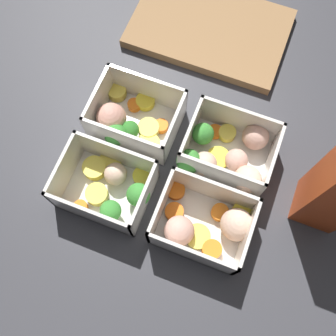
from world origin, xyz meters
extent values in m
plane|color=#38383D|center=(0.00, 0.00, 0.00)|extent=(4.00, 4.00, 0.00)
cube|color=silver|center=(-0.08, -0.06, 0.00)|extent=(0.14, 0.11, 0.00)
cube|color=silver|center=(-0.08, -0.11, 0.04)|extent=(0.14, 0.01, 0.07)
cube|color=silver|center=(-0.08, -0.01, 0.04)|extent=(0.14, 0.01, 0.07)
cube|color=silver|center=(-0.15, -0.06, 0.04)|extent=(0.01, 0.11, 0.07)
cube|color=silver|center=(-0.01, -0.06, 0.04)|extent=(0.01, 0.11, 0.07)
cylinder|color=#DBC647|center=(-0.09, -0.08, 0.01)|extent=(0.04, 0.04, 0.02)
cylinder|color=yellow|center=(-0.03, -0.02, 0.01)|extent=(0.04, 0.04, 0.01)
cylinder|color=#DBC647|center=(-0.09, -0.02, 0.01)|extent=(0.04, 0.04, 0.01)
cylinder|color=orange|center=(-0.11, -0.10, 0.01)|extent=(0.03, 0.03, 0.01)
cylinder|color=#49883F|center=(-0.06, -0.10, 0.01)|extent=(0.01, 0.01, 0.01)
sphere|color=#388433|center=(-0.06, -0.10, 0.03)|extent=(0.03, 0.03, 0.03)
cylinder|color=#DBC647|center=(-0.11, -0.04, 0.01)|extent=(0.04, 0.04, 0.02)
sphere|color=beige|center=(-0.07, -0.04, 0.02)|extent=(0.05, 0.05, 0.04)
cylinder|color=#49883F|center=(-0.03, -0.06, 0.01)|extent=(0.01, 0.01, 0.01)
sphere|color=#388433|center=(-0.03, -0.06, 0.03)|extent=(0.04, 0.04, 0.04)
cube|color=silver|center=(0.08, -0.06, 0.00)|extent=(0.14, 0.11, 0.00)
cube|color=silver|center=(0.08, -0.11, 0.04)|extent=(0.14, 0.01, 0.07)
cube|color=silver|center=(0.08, -0.01, 0.04)|extent=(0.14, 0.01, 0.07)
cube|color=silver|center=(0.01, -0.06, 0.04)|extent=(0.01, 0.11, 0.07)
cube|color=silver|center=(0.15, -0.06, 0.04)|extent=(0.01, 0.11, 0.07)
sphere|color=#D19E8C|center=(0.05, -0.09, 0.03)|extent=(0.05, 0.05, 0.05)
cylinder|color=yellow|center=(0.13, -0.02, 0.01)|extent=(0.06, 0.06, 0.01)
cylinder|color=orange|center=(0.10, -0.03, 0.01)|extent=(0.03, 0.03, 0.01)
cylinder|color=#DBC647|center=(0.08, -0.08, 0.01)|extent=(0.05, 0.05, 0.01)
sphere|color=beige|center=(0.13, -0.05, 0.03)|extent=(0.07, 0.07, 0.05)
cylinder|color=orange|center=(0.02, -0.03, 0.01)|extent=(0.04, 0.04, 0.01)
cylinder|color=orange|center=(0.03, -0.06, 0.01)|extent=(0.04, 0.04, 0.01)
cylinder|color=orange|center=(0.11, -0.09, 0.01)|extent=(0.04, 0.04, 0.02)
cube|color=silver|center=(-0.08, 0.06, 0.00)|extent=(0.14, 0.11, 0.00)
cube|color=silver|center=(-0.08, 0.01, 0.04)|extent=(0.14, 0.01, 0.07)
cube|color=silver|center=(-0.08, 0.11, 0.04)|extent=(0.14, 0.01, 0.07)
cube|color=silver|center=(-0.15, 0.06, 0.04)|extent=(0.01, 0.11, 0.07)
cube|color=silver|center=(-0.01, 0.06, 0.04)|extent=(0.01, 0.11, 0.07)
cylinder|color=#407A37|center=(-0.08, 0.04, 0.01)|extent=(0.01, 0.01, 0.01)
sphere|color=#2D7228|center=(-0.08, 0.04, 0.03)|extent=(0.03, 0.03, 0.03)
cylinder|color=orange|center=(-0.10, 0.09, 0.01)|extent=(0.03, 0.03, 0.01)
cylinder|color=#DBC647|center=(-0.05, 0.03, 0.01)|extent=(0.05, 0.05, 0.01)
cylinder|color=#DBC647|center=(-0.13, 0.10, 0.01)|extent=(0.03, 0.03, 0.02)
cylinder|color=#49883F|center=(-0.10, 0.02, 0.01)|extent=(0.01, 0.01, 0.01)
sphere|color=#388433|center=(-0.10, 0.02, 0.03)|extent=(0.04, 0.04, 0.04)
cylinder|color=yellow|center=(-0.08, 0.10, 0.01)|extent=(0.04, 0.04, 0.01)
sphere|color=tan|center=(-0.12, 0.05, 0.03)|extent=(0.07, 0.07, 0.05)
cylinder|color=orange|center=(-0.04, 0.07, 0.01)|extent=(0.03, 0.03, 0.01)
cylinder|color=#DBC647|center=(-0.06, 0.06, 0.01)|extent=(0.04, 0.04, 0.02)
cube|color=silver|center=(0.08, 0.06, 0.00)|extent=(0.14, 0.11, 0.00)
cube|color=silver|center=(0.08, 0.01, 0.04)|extent=(0.14, 0.01, 0.07)
cube|color=silver|center=(0.08, 0.11, 0.04)|extent=(0.14, 0.01, 0.07)
cube|color=silver|center=(0.01, 0.06, 0.04)|extent=(0.01, 0.11, 0.07)
cube|color=silver|center=(0.15, 0.06, 0.04)|extent=(0.01, 0.11, 0.07)
cylinder|color=orange|center=(0.05, 0.09, 0.01)|extent=(0.03, 0.03, 0.01)
cylinder|color=#49883F|center=(0.03, 0.07, 0.01)|extent=(0.01, 0.01, 0.01)
sphere|color=#388433|center=(0.03, 0.07, 0.03)|extent=(0.04, 0.04, 0.04)
sphere|color=beige|center=(0.12, 0.03, 0.03)|extent=(0.05, 0.05, 0.04)
cylinder|color=#49883F|center=(0.03, 0.02, 0.01)|extent=(0.01, 0.01, 0.01)
sphere|color=#388433|center=(0.03, 0.02, 0.03)|extent=(0.04, 0.04, 0.04)
cylinder|color=#DBC647|center=(0.07, 0.10, 0.01)|extent=(0.03, 0.03, 0.01)
sphere|color=#D19E8C|center=(0.10, 0.05, 0.02)|extent=(0.04, 0.04, 0.04)
sphere|color=#D19E8C|center=(0.11, 0.10, 0.03)|extent=(0.05, 0.05, 0.04)
sphere|color=beige|center=(0.05, 0.03, 0.02)|extent=(0.04, 0.04, 0.04)
cylinder|color=yellow|center=(0.07, 0.05, 0.01)|extent=(0.05, 0.05, 0.01)
cube|color=olive|center=(-0.03, 0.29, 0.01)|extent=(0.28, 0.18, 0.02)
camera|label=1|loc=(0.07, -0.19, 0.61)|focal=42.00mm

